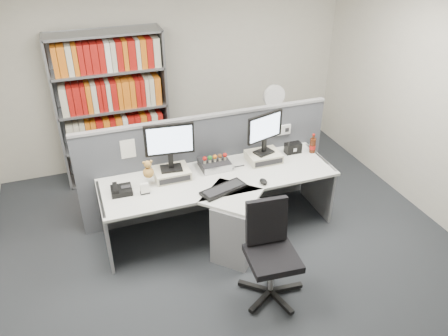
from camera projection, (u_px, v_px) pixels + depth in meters
name	position (u px, v px, depth m)	size (l,w,h in m)	color
ground	(245.00, 274.00, 4.63)	(5.50, 5.50, 0.00)	#2C2F34
room_shell	(250.00, 115.00, 3.72)	(5.04, 5.54, 2.72)	beige
partition	(207.00, 163.00, 5.32)	(3.00, 0.08, 1.27)	#4A4C53
desk	(226.00, 207.00, 4.88)	(2.60, 1.20, 0.72)	silver
monitor_riser_left	(172.00, 173.00, 4.89)	(0.38, 0.31, 0.10)	beige
monitor_riser_right	(264.00, 157.00, 5.21)	(0.38, 0.31, 0.10)	beige
monitor_left	(170.00, 143.00, 4.70)	(0.53, 0.19, 0.54)	black
monitor_right	(265.00, 130.00, 5.04)	(0.47, 0.21, 0.49)	black
desktop_pc	(215.00, 164.00, 5.07)	(0.33, 0.29, 0.09)	black
figurines	(215.00, 157.00, 5.01)	(0.29, 0.05, 0.09)	beige
keyboard	(223.00, 189.00, 4.68)	(0.53, 0.32, 0.03)	black
mouse	(263.00, 181.00, 4.80)	(0.07, 0.12, 0.04)	black
desk_phone	(121.00, 190.00, 4.63)	(0.22, 0.20, 0.09)	black
desk_calendar	(145.00, 189.00, 4.62)	(0.10, 0.07, 0.12)	black
plush_toy	(148.00, 170.00, 4.68)	(0.12, 0.12, 0.20)	#A57837
speaker	(293.00, 148.00, 5.37)	(0.19, 0.11, 0.13)	black
cola_bottle	(313.00, 145.00, 5.36)	(0.07, 0.07, 0.24)	#3F190A
shelving_unit	(113.00, 111.00, 5.85)	(1.41, 0.40, 2.00)	gray
filing_cabinet	(271.00, 143.00, 6.42)	(0.45, 0.61, 0.70)	gray
desk_fan	(274.00, 99.00, 6.07)	(0.31, 0.18, 0.52)	white
office_chair	(270.00, 249.00, 4.20)	(0.63, 0.64, 0.97)	silver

